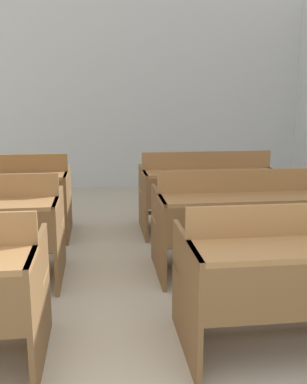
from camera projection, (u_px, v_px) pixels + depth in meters
name	position (u px, v px, depth m)	size (l,w,h in m)	color
wall_back	(114.00, 95.00, 6.66)	(5.80, 0.06, 2.79)	silver
bench_front_right	(304.00, 272.00, 2.47)	(1.34, 0.73, 0.84)	brown
bench_second_right	(241.00, 218.00, 3.55)	(1.34, 0.73, 0.84)	brown
bench_third_right	(207.00, 189.00, 4.63)	(1.34, 0.73, 0.84)	brown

